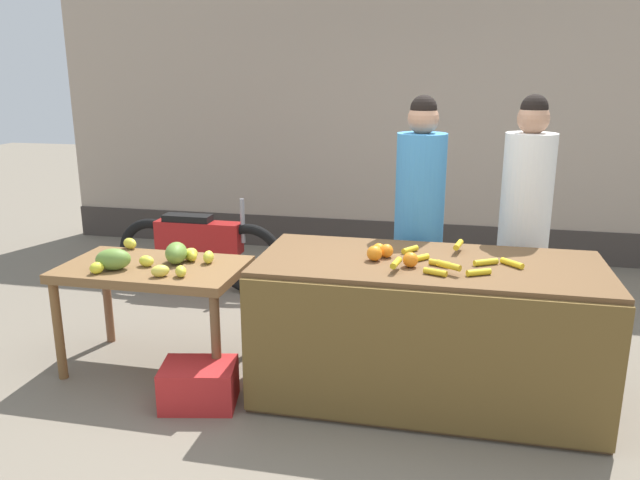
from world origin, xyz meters
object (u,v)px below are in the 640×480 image
object	(u,v)px
vendor_woman_white_shirt	(524,228)
produce_crate	(199,385)
vendor_woman_blue_shirt	(419,226)
produce_sack	(307,295)
parked_motorcycle	(199,248)

from	to	relation	value
vendor_woman_white_shirt	produce_crate	size ratio (longest dim) A/B	4.13
vendor_woman_white_shirt	vendor_woman_blue_shirt	bearing A→B (deg)	-173.09
produce_crate	produce_sack	bearing A→B (deg)	73.39
vendor_woman_white_shirt	produce_crate	world-z (taller)	vendor_woman_white_shirt
parked_motorcycle	produce_crate	world-z (taller)	parked_motorcycle
produce_crate	vendor_woman_blue_shirt	bearing A→B (deg)	42.54
vendor_woman_blue_shirt	produce_sack	size ratio (longest dim) A/B	3.13
vendor_woman_white_shirt	produce_sack	world-z (taller)	vendor_woman_white_shirt
vendor_woman_white_shirt	parked_motorcycle	xyz separation A→B (m)	(-2.73, 0.74, -0.51)
vendor_woman_white_shirt	produce_sack	size ratio (longest dim) A/B	3.15
vendor_woman_blue_shirt	produce_crate	world-z (taller)	vendor_woman_blue_shirt
vendor_woman_blue_shirt	produce_crate	size ratio (longest dim) A/B	4.11
vendor_woman_blue_shirt	produce_sack	world-z (taller)	vendor_woman_blue_shirt
vendor_woman_blue_shirt	vendor_woman_white_shirt	world-z (taller)	vendor_woman_white_shirt
produce_sack	vendor_woman_white_shirt	bearing A→B (deg)	-1.61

